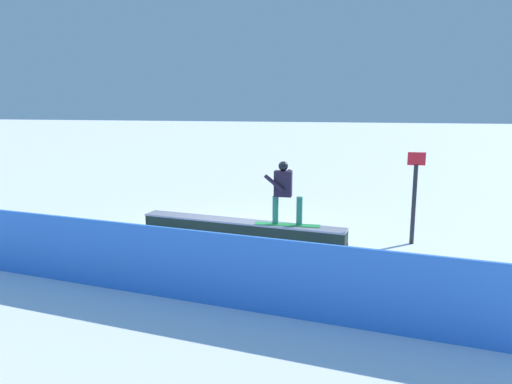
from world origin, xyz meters
TOP-DOWN VIEW (x-y plane):
  - ground_plane at (0.00, 0.00)m, footprint 120.00×120.00m
  - grind_box at (0.00, 0.00)m, footprint 5.11×1.40m
  - snowboarder at (-1.07, 0.21)m, footprint 1.53×0.42m
  - safety_fence at (0.00, 3.66)m, footprint 11.40×2.12m
  - trail_marker at (-4.04, -0.55)m, footprint 0.40×0.10m

SIDE VIEW (x-z plane):
  - ground_plane at x=0.00m, z-range 0.00..0.00m
  - grind_box at x=0.00m, z-range -0.02..0.49m
  - safety_fence at x=0.00m, z-range 0.00..1.26m
  - trail_marker at x=-4.04m, z-range 0.07..2.26m
  - snowboarder at x=-1.07m, z-range 0.58..2.07m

